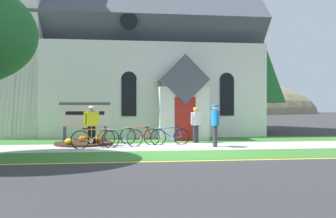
# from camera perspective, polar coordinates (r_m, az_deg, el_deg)

# --- Properties ---
(ground) EXTENTS (140.00, 140.00, 0.00)m
(ground) POSITION_cam_1_polar(r_m,az_deg,el_deg) (16.32, 0.65, -5.35)
(ground) COLOR #333335
(sidewalk_slab) EXTENTS (32.00, 2.60, 0.01)m
(sidewalk_slab) POSITION_cam_1_polar(r_m,az_deg,el_deg) (13.84, -6.56, -6.39)
(sidewalk_slab) COLOR #B7B5AD
(sidewalk_slab) RESTS_ON ground
(grass_verge) EXTENTS (32.00, 2.20, 0.01)m
(grass_verge) POSITION_cam_1_polar(r_m,az_deg,el_deg) (11.46, -6.54, -7.83)
(grass_verge) COLOR #38722D
(grass_verge) RESTS_ON ground
(church_lawn) EXTENTS (24.00, 2.55, 0.01)m
(church_lawn) POSITION_cam_1_polar(r_m,az_deg,el_deg) (16.39, -6.57, -5.32)
(church_lawn) COLOR #38722D
(church_lawn) RESTS_ON ground
(curb_paint_stripe) EXTENTS (28.00, 0.16, 0.01)m
(curb_paint_stripe) POSITION_cam_1_polar(r_m,az_deg,el_deg) (10.23, -6.53, -8.84)
(curb_paint_stripe) COLOR yellow
(curb_paint_stripe) RESTS_ON ground
(church_building) EXTENTS (15.31, 11.77, 12.68)m
(church_building) POSITION_cam_1_polar(r_m,az_deg,el_deg) (22.49, -7.53, 8.10)
(church_building) COLOR silver
(church_building) RESTS_ON ground
(church_sign) EXTENTS (2.24, 0.17, 1.83)m
(church_sign) POSITION_cam_1_polar(r_m,az_deg,el_deg) (15.67, -13.74, -1.11)
(church_sign) COLOR #474C56
(church_sign) RESTS_ON ground
(flower_bed) EXTENTS (2.46, 2.46, 0.34)m
(flower_bed) POSITION_cam_1_polar(r_m,az_deg,el_deg) (15.18, -13.99, -5.53)
(flower_bed) COLOR #382319
(flower_bed) RESTS_ON ground
(bicycle_red) EXTENTS (1.74, 0.21, 0.82)m
(bicycle_red) POSITION_cam_1_polar(r_m,az_deg,el_deg) (14.61, 0.37, -4.59)
(bicycle_red) COLOR black
(bicycle_red) RESTS_ON ground
(bicycle_blue) EXTENTS (1.63, 0.71, 0.81)m
(bicycle_blue) POSITION_cam_1_polar(r_m,az_deg,el_deg) (13.81, -7.54, -4.86)
(bicycle_blue) COLOR black
(bicycle_blue) RESTS_ON ground
(bicycle_green) EXTENTS (1.66, 0.72, 0.82)m
(bicycle_green) POSITION_cam_1_polar(r_m,az_deg,el_deg) (13.71, -12.45, -4.87)
(bicycle_green) COLOR black
(bicycle_green) RESTS_ON ground
(bicycle_silver) EXTENTS (1.71, 0.65, 0.81)m
(bicycle_silver) POSITION_cam_1_polar(r_m,az_deg,el_deg) (14.65, -4.75, -4.55)
(bicycle_silver) COLOR black
(bicycle_silver) RESTS_ON ground
(cyclist_in_blue_jersey) EXTENTS (0.29, 0.77, 1.74)m
(cyclist_in_blue_jersey) POSITION_cam_1_polar(r_m,az_deg,el_deg) (13.88, 7.90, -2.11)
(cyclist_in_blue_jersey) COLOR #2D2D33
(cyclist_in_blue_jersey) RESTS_ON ground
(cyclist_in_red_jersey) EXTENTS (0.60, 0.47, 1.68)m
(cyclist_in_red_jersey) POSITION_cam_1_polar(r_m,az_deg,el_deg) (14.47, -12.72, -2.21)
(cyclist_in_red_jersey) COLOR black
(cyclist_in_red_jersey) RESTS_ON ground
(cyclist_in_white_jersey) EXTENTS (0.52, 0.55, 1.61)m
(cyclist_in_white_jersey) POSITION_cam_1_polar(r_m,az_deg,el_deg) (15.42, 4.68, -2.21)
(cyclist_in_white_jersey) COLOR #2D2D33
(cyclist_in_white_jersey) RESTS_ON ground
(roadside_conifer) EXTENTS (4.19, 4.19, 8.02)m
(roadside_conifer) POSITION_cam_1_polar(r_m,az_deg,el_deg) (22.80, 13.89, 8.76)
(roadside_conifer) COLOR #4C3823
(roadside_conifer) RESTS_ON ground
(yard_deciduous_tree) EXTENTS (3.40, 3.40, 5.80)m
(yard_deciduous_tree) POSITION_cam_1_polar(r_m,az_deg,el_deg) (21.03, -25.24, 6.90)
(yard_deciduous_tree) COLOR #4C3823
(yard_deciduous_tree) RESTS_ON ground
(distant_hill) EXTENTS (82.22, 46.76, 20.49)m
(distant_hill) POSITION_cam_1_polar(r_m,az_deg,el_deg) (82.62, -2.95, -0.67)
(distant_hill) COLOR #847A5B
(distant_hill) RESTS_ON ground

